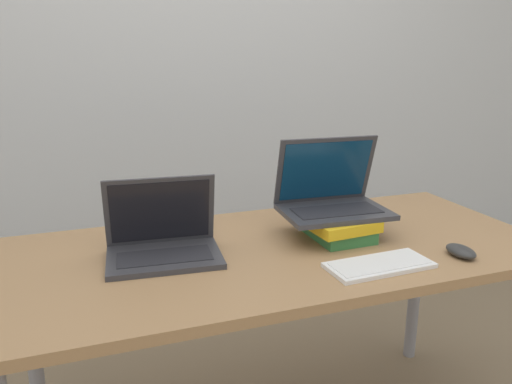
% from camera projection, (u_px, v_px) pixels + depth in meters
% --- Properties ---
extents(wall_back, '(8.00, 0.05, 2.70)m').
position_uv_depth(wall_back, '(188.00, 45.00, 2.49)').
color(wall_back, silver).
rests_on(wall_back, ground_plane).
extents(desk, '(1.64, 0.74, 0.74)m').
position_uv_depth(desk, '(281.00, 269.00, 1.54)').
color(desk, '#9E754C').
rests_on(desk, ground_plane).
extents(laptop_left, '(0.34, 0.25, 0.23)m').
position_uv_depth(laptop_left, '(163.00, 241.00, 1.44)').
color(laptop_left, '#333338').
rests_on(laptop_left, desk).
extents(book_stack, '(0.22, 0.27, 0.07)m').
position_uv_depth(book_stack, '(335.00, 225.00, 1.60)').
color(book_stack, '#33753D').
rests_on(book_stack, desk).
extents(laptop_on_books, '(0.35, 0.25, 0.24)m').
position_uv_depth(laptop_on_books, '(331.00, 197.00, 1.60)').
color(laptop_on_books, '#333338').
rests_on(laptop_on_books, book_stack).
extents(wireless_keyboard, '(0.30, 0.14, 0.01)m').
position_uv_depth(wireless_keyboard, '(379.00, 265.00, 1.37)').
color(wireless_keyboard, white).
rests_on(wireless_keyboard, desk).
extents(mouse, '(0.06, 0.10, 0.03)m').
position_uv_depth(mouse, '(461.00, 251.00, 1.45)').
color(mouse, '#2D2D2D').
rests_on(mouse, desk).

